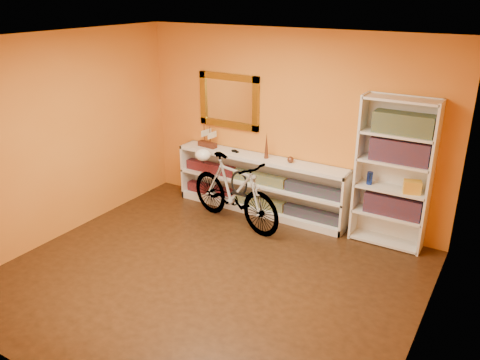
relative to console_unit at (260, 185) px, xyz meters
The scene contains 24 objects.
floor 1.90m from the console_unit, 79.51° to the right, with size 4.50×4.00×0.01m, color black.
ceiling 2.86m from the console_unit, 79.51° to the right, with size 4.50×4.00×0.01m, color silver.
back_wall 0.96m from the console_unit, 29.49° to the left, with size 4.50×0.01×2.60m, color orange.
left_wall 2.78m from the console_unit, 136.59° to the right, with size 0.01×4.00×2.60m, color orange.
right_wall 3.28m from the console_unit, 35.01° to the right, with size 0.01×4.00×2.60m, color orange.
gilt_mirror 1.29m from the console_unit, 166.27° to the left, with size 0.98×0.06×0.78m, color olive.
wall_socket 1.26m from the console_unit, ahead, with size 0.09×0.01×0.09m, color silver.
console_unit is the anchor object (origin of this frame).
cd_row_lower 0.26m from the console_unit, 90.00° to the right, with size 2.50×0.13×0.14m, color black.
cd_row_upper 0.11m from the console_unit, 90.00° to the right, with size 2.50×0.13×0.14m, color navy.
model_ship 1.09m from the console_unit, behind, with size 0.30×0.11×0.36m, color #3E1B11, non-canonical shape.
toy_car 0.60m from the console_unit, behind, with size 0.00×0.00×0.00m, color black.
bronze_ornament 0.62m from the console_unit, ahead, with size 0.06×0.06×0.37m, color brown.
decorative_orb 0.66m from the console_unit, ahead, with size 0.09×0.09×0.09m, color brown.
bookcase 1.91m from the console_unit, ahead, with size 0.90×0.30×1.90m, color silver, non-canonical shape.
book_row_a 1.89m from the console_unit, ahead, with size 0.70×0.22×0.26m, color maroon.
book_row_b 2.06m from the console_unit, ahead, with size 0.70×0.22×0.28m, color maroon.
book_row_c 2.22m from the console_unit, ahead, with size 0.70×0.22×0.25m, color navy.
travel_mug 1.62m from the console_unit, ahead, with size 0.07×0.07×0.16m, color #162E9A.
red_tin 1.99m from the console_unit, ahead, with size 0.13×0.13×0.17m, color maroon.
yellow_bag 2.13m from the console_unit, ahead, with size 0.20×0.14×0.16m, color gold.
bicycle 0.53m from the console_unit, 102.86° to the right, with size 1.66×0.43×0.98m, color silver.
helmet 0.93m from the console_unit, 153.85° to the right, with size 0.23×0.22×0.17m, color white.
u_lock 0.58m from the console_unit, 92.44° to the right, with size 0.25×0.25×0.03m, color black.
Camera 1 is at (2.73, -3.84, 3.06)m, focal length 36.06 mm.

